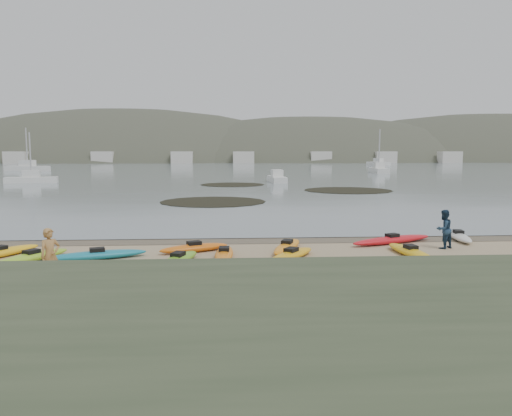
{
  "coord_description": "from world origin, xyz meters",
  "views": [
    {
      "loc": [
        -1.44,
        -23.8,
        4.24
      ],
      "look_at": [
        0.0,
        0.0,
        1.5
      ],
      "focal_mm": 35.0,
      "sensor_mm": 36.0,
      "label": 1
    }
  ],
  "objects": [
    {
      "name": "moored_boats",
      "position": [
        0.9,
        78.26,
        0.55
      ],
      "size": [
        92.67,
        83.66,
        1.22
      ],
      "color": "silver",
      "rests_on": "ground"
    },
    {
      "name": "far_hills",
      "position": [
        39.38,
        193.97,
        -15.93
      ],
      "size": [
        550.0,
        135.0,
        80.0
      ],
      "color": "#384235",
      "rests_on": "ground"
    },
    {
      "name": "ground",
      "position": [
        0.0,
        0.0,
        0.0
      ],
      "size": [
        600.0,
        600.0,
        0.0
      ],
      "primitive_type": "plane",
      "color": "tan",
      "rests_on": "ground"
    },
    {
      "name": "person_east",
      "position": [
        8.02,
        -2.9,
        0.85
      ],
      "size": [
        1.03,
        0.95,
        1.7
      ],
      "primitive_type": "imported",
      "rotation": [
        0.0,
        0.0,
        3.61
      ],
      "color": "#1A324E",
      "rests_on": "ground"
    },
    {
      "name": "bluff",
      "position": [
        0.0,
        -17.5,
        1.0
      ],
      "size": [
        60.0,
        8.0,
        2.0
      ],
      "primitive_type": "cube",
      "color": "#475138",
      "rests_on": "ground"
    },
    {
      "name": "far_town",
      "position": [
        6.0,
        145.0,
        2.0
      ],
      "size": [
        199.0,
        5.0,
        4.0
      ],
      "color": "beige",
      "rests_on": "ground"
    },
    {
      "name": "water",
      "position": [
        0.0,
        300.0,
        0.01
      ],
      "size": [
        1200.0,
        1200.0,
        0.0
      ],
      "primitive_type": "plane",
      "color": "slate",
      "rests_on": "ground"
    },
    {
      "name": "person_west",
      "position": [
        -7.08,
        -7.74,
        0.9
      ],
      "size": [
        0.77,
        0.76,
        1.79
      ],
      "primitive_type": "imported",
      "rotation": [
        0.0,
        0.0,
        0.74
      ],
      "color": "#AD7D45",
      "rests_on": "ground"
    },
    {
      "name": "wet_sand",
      "position": [
        0.0,
        -0.3,
        0.0
      ],
      "size": [
        60.0,
        60.0,
        0.0
      ],
      "primitive_type": "plane",
      "color": "brown",
      "rests_on": "ground"
    },
    {
      "name": "kelp_mats",
      "position": [
        3.39,
        27.36,
        0.03
      ],
      "size": [
        23.07,
        29.04,
        0.04
      ],
      "color": "black",
      "rests_on": "water"
    },
    {
      "name": "kayaks",
      "position": [
        -1.27,
        -3.77,
        0.17
      ],
      "size": [
        22.07,
        9.49,
        0.34
      ],
      "color": "#95CD29",
      "rests_on": "ground"
    }
  ]
}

